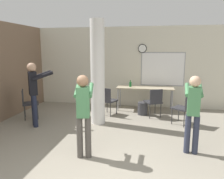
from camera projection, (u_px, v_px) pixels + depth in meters
name	position (u px, v px, depth m)	size (l,w,h in m)	color
wall_back	(132.00, 67.00, 7.76)	(8.00, 0.15, 2.80)	beige
support_pillar	(98.00, 73.00, 5.84)	(0.38, 0.38, 2.80)	white
folding_table	(145.00, 89.00, 7.28)	(1.87, 0.61, 0.78)	tan
bottle_on_table	(130.00, 84.00, 7.34)	(0.08, 0.08, 0.23)	#1E6B2D
waste_bin	(143.00, 108.00, 6.85)	(0.31, 0.31, 0.39)	#38383D
chair_table_right	(154.00, 101.00, 6.54)	(0.59, 0.59, 0.87)	#2D2D33
chair_mid_room	(184.00, 107.00, 5.86)	(0.61, 0.61, 0.87)	#2D2D33
chair_by_left_wall	(28.00, 102.00, 6.40)	(0.60, 0.60, 0.87)	#2D2D33
chair_table_left	(107.00, 99.00, 6.73)	(0.57, 0.57, 0.87)	#2D2D33
person_playing_side	(193.00, 108.00, 4.19)	(0.38, 0.62, 1.54)	#2D3347
person_playing_front	(83.00, 110.00, 4.02)	(0.44, 0.61, 1.58)	#514C47
person_watching_back	(34.00, 89.00, 5.69)	(0.67, 0.61, 1.69)	#1E2338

